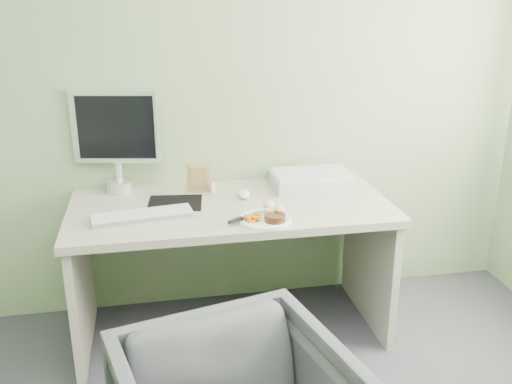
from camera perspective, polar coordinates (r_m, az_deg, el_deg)
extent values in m
plane|color=#86A070|center=(3.07, -3.78, 12.16)|extent=(3.50, 0.00, 3.50)
cube|color=#AEA192|center=(2.87, -2.54, -1.59)|extent=(1.60, 0.75, 0.04)
cube|color=#B1A697|center=(3.02, -17.04, -8.99)|extent=(0.04, 0.70, 0.69)
cube|color=#B1A697|center=(3.20, 11.23, -6.73)|extent=(0.04, 0.70, 0.69)
cylinder|color=white|center=(2.65, 0.90, -2.79)|extent=(0.25, 0.25, 0.01)
cylinder|color=black|center=(2.61, 1.91, -2.60)|extent=(0.10, 0.10, 0.03)
ellipsoid|color=tan|center=(2.68, 1.47, -1.62)|extent=(0.13, 0.10, 0.06)
cube|color=#DB6804|center=(2.62, -0.34, -2.42)|extent=(0.06, 0.06, 0.04)
cube|color=silver|center=(2.66, -0.36, -2.28)|extent=(0.11, 0.08, 0.01)
cube|color=black|center=(2.59, -2.06, -2.85)|extent=(0.08, 0.06, 0.02)
cube|color=black|center=(2.89, -8.10, -1.10)|extent=(0.29, 0.27, 0.00)
cube|color=white|center=(2.72, -11.29, -2.32)|extent=(0.48, 0.20, 0.02)
ellipsoid|color=white|center=(2.94, -1.20, -0.22)|extent=(0.07, 0.11, 0.04)
cube|color=#9D7349|center=(3.01, -5.79, 1.38)|extent=(0.13, 0.02, 0.16)
cylinder|color=white|center=(3.01, -4.33, 0.37)|extent=(0.02, 0.02, 0.05)
cone|color=#9CC7F9|center=(3.00, -4.34, 1.00)|extent=(0.02, 0.02, 0.02)
cube|color=#A9ACB0|center=(3.12, 5.61, 1.18)|extent=(0.43, 0.29, 0.07)
cylinder|color=silver|center=(3.11, -13.46, 0.55)|extent=(0.14, 0.14, 0.06)
cylinder|color=silver|center=(3.08, -13.57, 1.94)|extent=(0.04, 0.04, 0.10)
cube|color=silver|center=(3.04, -13.91, 6.36)|extent=(0.45, 0.13, 0.38)
cube|color=black|center=(3.02, -13.93, 6.26)|extent=(0.39, 0.08, 0.33)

